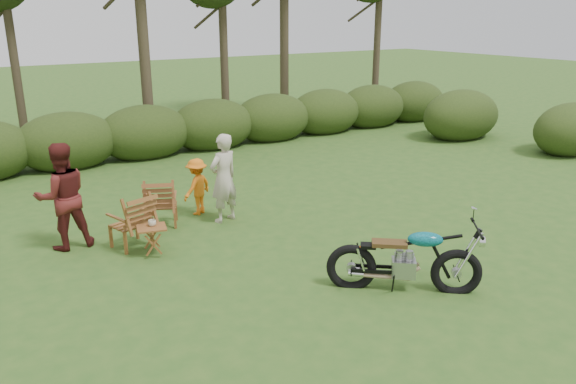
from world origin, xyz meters
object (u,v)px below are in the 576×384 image
side_table (153,241)px  adult_a (225,221)px  adult_b (69,247)px  child (198,213)px  cup (152,223)px  lawn_chair_left (132,246)px  lawn_chair_right (163,225)px  motorcycle (402,289)px

side_table → adult_a: 1.86m
adult_b → child: 2.51m
cup → adult_a: (1.64, 0.74, -0.53)m
cup → adult_b: bearing=136.6°
side_table → lawn_chair_left: bearing=107.8°
lawn_chair_right → adult_b: (-1.68, -0.12, 0.00)m
side_table → adult_a: bearing=24.8°
side_table → adult_b: size_ratio=0.27×
lawn_chair_right → side_table: size_ratio=1.88×
lawn_chair_right → child: (0.81, 0.21, 0.00)m
lawn_chair_right → child: child is taller
lawn_chair_left → adult_a: 1.86m
motorcycle → adult_b: 5.45m
motorcycle → lawn_chair_right: motorcycle is taller
lawn_chair_right → adult_a: adult_a is taller
adult_a → side_table: bearing=9.6°
adult_a → child: (-0.25, 0.63, 0.00)m
motorcycle → lawn_chair_left: (-2.70, 3.56, 0.00)m
lawn_chair_left → side_table: bearing=92.2°
side_table → cup: bearing=51.1°
cup → child: (1.39, 1.37, -0.53)m
lawn_chair_left → side_table: 0.61m
side_table → child: child is taller
side_table → cup: (0.03, 0.04, 0.29)m
side_table → cup: 0.29m
lawn_chair_left → cup: cup is taller
motorcycle → side_table: 3.95m
motorcycle → adult_b: (-3.59, 4.10, 0.00)m
lawn_chair_right → adult_b: adult_b is taller
motorcycle → child: size_ratio=1.85×
lawn_chair_left → cup: bearing=96.4°
lawn_chair_right → adult_b: size_ratio=0.51×
lawn_chair_right → adult_a: (1.06, -0.43, 0.00)m
cup → adult_b: (-1.10, 1.04, -0.53)m
motorcycle → lawn_chair_right: 4.64m
adult_b → child: bearing=-173.0°
adult_a → child: adult_a is taller
cup → adult_b: 1.60m
lawn_chair_left → child: child is taller
child → cup: bearing=16.4°
cup → adult_a: adult_a is taller
side_table → child: (1.42, 1.40, -0.24)m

